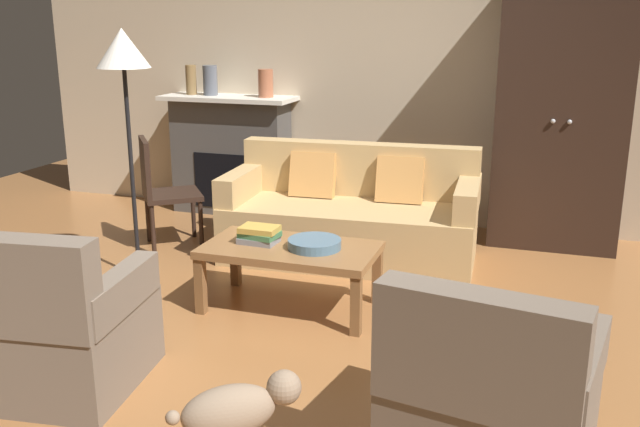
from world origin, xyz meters
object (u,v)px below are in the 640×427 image
Objects in this scene: mantel_vase_slate at (210,80)px; mantel_vase_terracotta at (266,83)px; book_stack at (259,235)px; fireplace at (231,154)px; dog at (237,410)px; side_chair_wooden at (161,186)px; armchair_near_right at (490,402)px; armchair_near_left at (55,330)px; floor_lamp at (124,64)px; fruit_bowl at (315,244)px; mantel_vase_bronze at (191,80)px; coffee_table at (290,254)px; armoire at (561,118)px; couch at (351,218)px.

mantel_vase_terracotta is (0.56, 0.00, -0.01)m from mantel_vase_slate.
book_stack is at bearing -56.36° from mantel_vase_slate.
book_stack is at bearing -60.29° from fireplace.
side_chair_wooden is at bearing 126.28° from dog.
armchair_near_right is (2.91, -3.34, -0.94)m from mantel_vase_slate.
armchair_near_left is 1.97m from floor_lamp.
fruit_bowl is 0.71× the size of dog.
side_chair_wooden is at bearing -74.93° from mantel_vase_bronze.
coffee_table is 2.30× the size of dog.
fruit_bowl is at bearing 55.54° from armchair_near_left.
armchair_near_left is (0.80, -3.33, -0.94)m from mantel_vase_slate.
mantel_vase_terracotta reaches higher than armchair_near_left.
mantel_vase_slate is 0.56m from mantel_vase_terracotta.
armchair_near_left is (-0.54, -1.32, -0.16)m from book_stack.
armoire is 2.60m from coffee_table.
book_stack is 2.65m from mantel_vase_bronze.
fireplace is 4.56× the size of mantel_vase_bronze.
mantel_vase_slate is (-0.18, -0.02, 0.69)m from fireplace.
mantel_vase_bronze reaches higher than side_chair_wooden.
mantel_vase_terracotta is at bearing 82.37° from floor_lamp.
mantel_vase_bronze is at bearing 105.51° from floor_lamp.
mantel_vase_slate is (-3.13, 0.06, 0.21)m from armoire.
coffee_table is at bearing -48.99° from mantel_vase_bronze.
dog is at bearing -164.70° from armchair_near_right.
armoire is at bearing 29.98° from couch.
mantel_vase_slate is 0.31× the size of armchair_near_right.
fireplace is 4.58× the size of mantel_vase_slate.
mantel_vase_terracotta reaches higher than coffee_table.
fruit_bowl is 0.19× the size of floor_lamp.
armchair_near_right is (2.12, -0.01, 0.00)m from armchair_near_left.
mantel_vase_slate is (-1.55, 2.01, 0.89)m from coffee_table.
mantel_vase_terracotta is at bearing 0.00° from mantel_vase_bronze.
mantel_vase_terracotta is 0.29× the size of armchair_near_right.
armoire is at bearing -1.03° from mantel_vase_bronze.
armoire is 2.36× the size of armchair_near_right.
book_stack is 1.02× the size of mantel_vase_terracotta.
armchair_near_left is at bearing -124.46° from fruit_bowl.
couch is at bearing 34.94° from floor_lamp.
coffee_table is (-0.09, -1.09, 0.05)m from couch.
fruit_bowl reaches higher than dog.
floor_lamp is at bearing 132.19° from dog.
floor_lamp is at bearing 171.14° from book_stack.
fruit_bowl is at bearing -60.13° from mantel_vase_terracotta.
armchair_near_left is 2.12m from armchair_near_right.
side_chair_wooden is at bearing -171.13° from couch.
side_chair_wooden is at bearing 149.28° from coffee_table.
mantel_vase_bronze is (-1.54, 2.01, 0.78)m from book_stack.
book_stack is 1.47m from floor_lamp.
armoire is at bearing 47.32° from book_stack.
coffee_table is at bearing -30.72° from side_chair_wooden.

